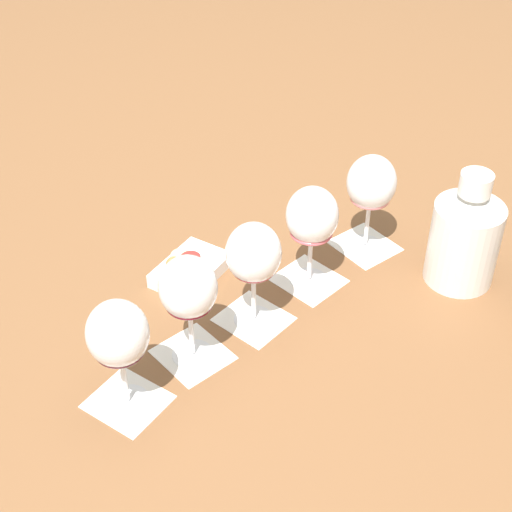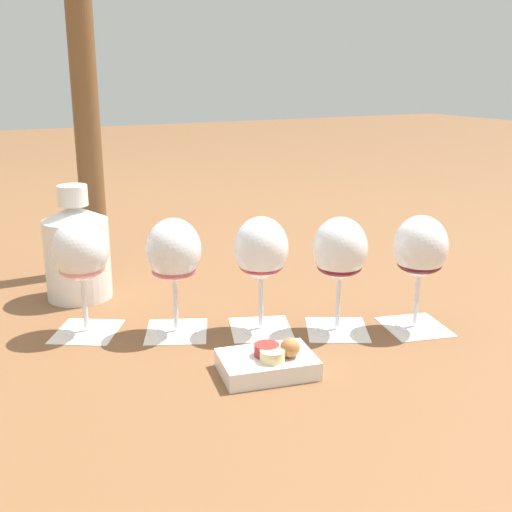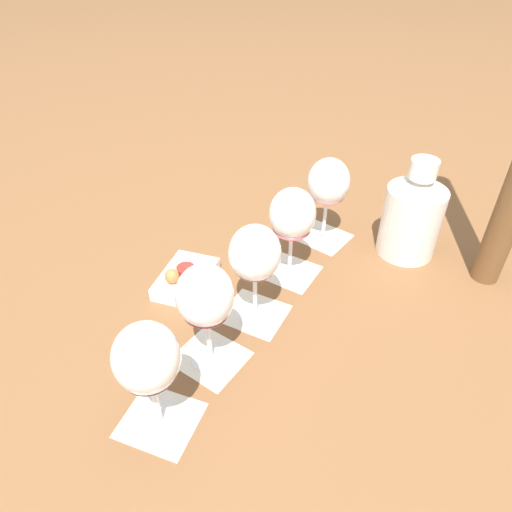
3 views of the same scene
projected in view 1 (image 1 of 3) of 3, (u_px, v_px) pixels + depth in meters
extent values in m
plane|color=brown|center=(255.00, 316.00, 1.30)|extent=(8.00, 8.00, 0.00)
cube|color=silver|center=(365.00, 246.00, 1.45)|extent=(0.14, 0.14, 0.00)
cube|color=silver|center=(309.00, 280.00, 1.37)|extent=(0.13, 0.14, 0.00)
cube|color=silver|center=(253.00, 319.00, 1.29)|extent=(0.13, 0.13, 0.00)
cube|color=silver|center=(193.00, 354.00, 1.23)|extent=(0.14, 0.14, 0.00)
cube|color=silver|center=(128.00, 401.00, 1.15)|extent=(0.12, 0.13, 0.00)
cylinder|color=white|center=(365.00, 244.00, 1.44)|extent=(0.07, 0.07, 0.01)
cylinder|color=white|center=(367.00, 223.00, 1.41)|extent=(0.01, 0.01, 0.09)
ellipsoid|color=white|center=(372.00, 182.00, 1.36)|extent=(0.09, 0.09, 0.10)
ellipsoid|color=pink|center=(370.00, 197.00, 1.38)|extent=(0.07, 0.07, 0.03)
cylinder|color=white|center=(309.00, 278.00, 1.37)|extent=(0.07, 0.07, 0.01)
cylinder|color=white|center=(310.00, 257.00, 1.34)|extent=(0.01, 0.01, 0.09)
ellipsoid|color=white|center=(312.00, 215.00, 1.28)|extent=(0.09, 0.09, 0.10)
ellipsoid|color=#D45964|center=(311.00, 232.00, 1.30)|extent=(0.07, 0.07, 0.02)
cylinder|color=white|center=(253.00, 317.00, 1.29)|extent=(0.07, 0.07, 0.01)
cylinder|color=white|center=(253.00, 295.00, 1.26)|extent=(0.01, 0.01, 0.09)
ellipsoid|color=white|center=(252.00, 253.00, 1.20)|extent=(0.09, 0.09, 0.10)
ellipsoid|color=maroon|center=(252.00, 266.00, 1.22)|extent=(0.07, 0.07, 0.03)
cylinder|color=white|center=(193.00, 353.00, 1.22)|extent=(0.07, 0.07, 0.01)
cylinder|color=white|center=(191.00, 331.00, 1.20)|extent=(0.01, 0.01, 0.09)
ellipsoid|color=white|center=(188.00, 287.00, 1.14)|extent=(0.09, 0.09, 0.10)
ellipsoid|color=maroon|center=(189.00, 302.00, 1.16)|extent=(0.07, 0.07, 0.03)
cylinder|color=white|center=(128.00, 400.00, 1.15)|extent=(0.07, 0.07, 0.01)
cylinder|color=white|center=(124.00, 378.00, 1.12)|extent=(0.01, 0.01, 0.09)
ellipsoid|color=white|center=(118.00, 333.00, 1.07)|extent=(0.09, 0.09, 0.10)
ellipsoid|color=#4B1322|center=(120.00, 349.00, 1.08)|extent=(0.07, 0.07, 0.03)
cylinder|color=white|center=(464.00, 243.00, 1.33)|extent=(0.12, 0.12, 0.15)
cone|color=white|center=(472.00, 201.00, 1.28)|extent=(0.12, 0.12, 0.03)
cylinder|color=white|center=(476.00, 184.00, 1.26)|extent=(0.05, 0.05, 0.04)
cube|color=white|center=(191.00, 270.00, 1.37)|extent=(0.15, 0.11, 0.03)
sphere|color=#B2703D|center=(174.00, 264.00, 1.34)|extent=(0.03, 0.03, 0.03)
cylinder|color=maroon|center=(191.00, 261.00, 1.36)|extent=(0.04, 0.04, 0.02)
cylinder|color=beige|center=(181.00, 258.00, 1.36)|extent=(0.03, 0.03, 0.02)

